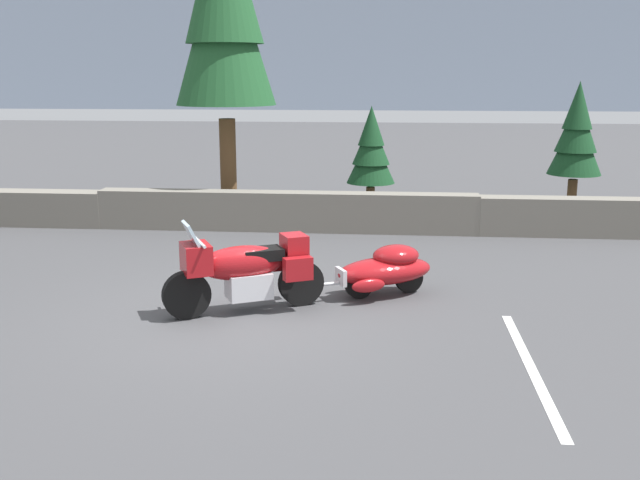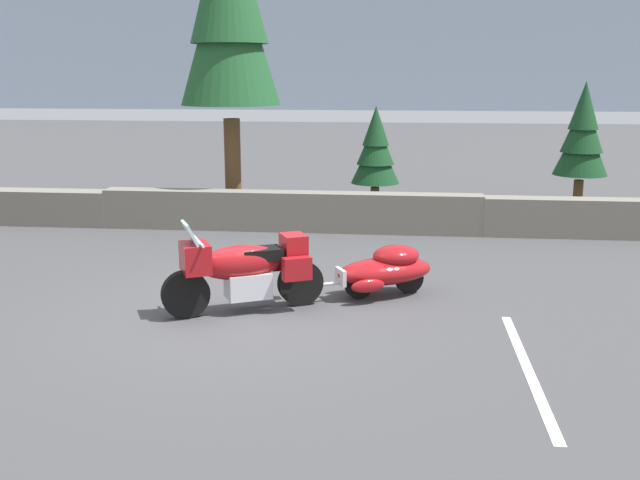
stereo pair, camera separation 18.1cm
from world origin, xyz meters
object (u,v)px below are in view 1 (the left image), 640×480
(pine_tree_secondary, at_px, (577,133))
(pine_tree_far_right, at_px, (371,149))
(car_shaped_trailer, at_px, (385,269))
(touring_motorcycle, at_px, (244,269))

(pine_tree_secondary, xyz_separation_m, pine_tree_far_right, (-4.60, -0.57, -0.33))
(car_shaped_trailer, height_order, pine_tree_far_right, pine_tree_far_right)
(touring_motorcycle, height_order, pine_tree_far_right, pine_tree_far_right)
(car_shaped_trailer, relative_size, pine_tree_far_right, 0.83)
(car_shaped_trailer, xyz_separation_m, pine_tree_secondary, (4.23, 6.45, 1.52))
(pine_tree_secondary, bearing_deg, car_shaped_trailer, -123.23)
(car_shaped_trailer, height_order, pine_tree_secondary, pine_tree_secondary)
(touring_motorcycle, bearing_deg, pine_tree_far_right, 77.04)
(touring_motorcycle, xyz_separation_m, car_shaped_trailer, (1.95, 0.96, -0.21))
(touring_motorcycle, distance_m, car_shaped_trailer, 2.18)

